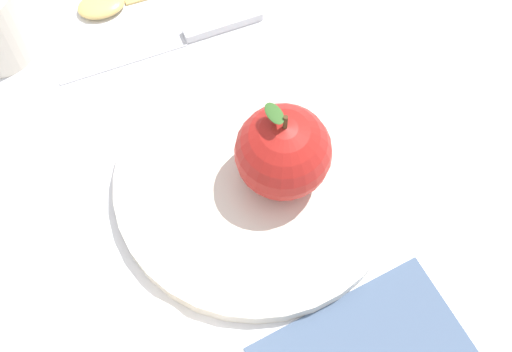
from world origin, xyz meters
TOP-DOWN VIEW (x-y plane):
  - ground_plane at (0.00, 0.00)m, footprint 2.40×2.40m
  - dinner_plate at (-0.04, 0.01)m, footprint 0.25×0.25m
  - apple at (-0.05, -0.01)m, footprint 0.08×0.08m
  - knife at (0.11, -0.08)m, footprint 0.13×0.18m
  - spoon at (0.19, -0.09)m, footprint 0.12×0.16m

SIDE VIEW (x-z plane):
  - ground_plane at x=0.00m, z-range 0.00..0.00m
  - knife at x=0.11m, z-range 0.00..0.01m
  - spoon at x=0.19m, z-range 0.00..0.01m
  - dinner_plate at x=-0.04m, z-range 0.00..0.02m
  - apple at x=-0.05m, z-range 0.01..0.10m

